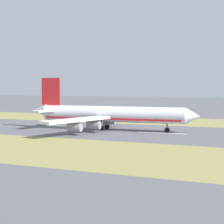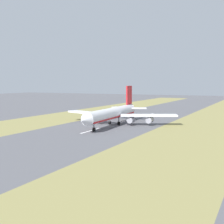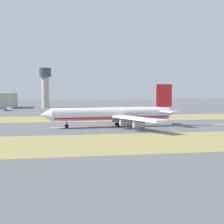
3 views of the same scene
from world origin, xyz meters
The scene contains 7 objects.
ground_plane centered at (0.00, 0.00, 0.00)m, with size 800.00×800.00×0.00m, color #56565B.
grass_median_west centered at (-45.00, 0.00, 0.00)m, with size 40.00×600.00×0.01m, color olive.
grass_median_east centered at (45.00, 0.00, 0.00)m, with size 40.00×600.00×0.01m, color olive.
centreline_dash_near centered at (0.00, -62.75, 0.01)m, with size 1.20×18.00×0.01m, color silver.
centreline_dash_mid centered at (0.00, -22.75, 0.01)m, with size 1.20×18.00×0.01m, color silver.
centreline_dash_far centered at (0.00, 17.25, 0.01)m, with size 1.20×18.00×0.01m, color silver.
airplane_main_jet centered at (-0.98, -4.66, 6.02)m, with size 64.02×67.21×20.20m.
Camera 2 is at (-71.27, 140.56, 22.16)m, focal length 50.00 mm.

